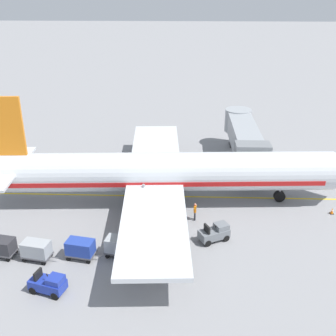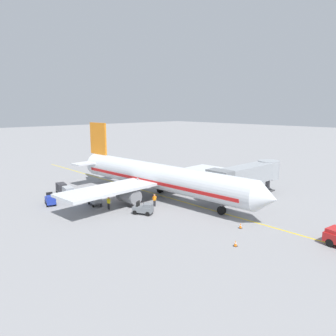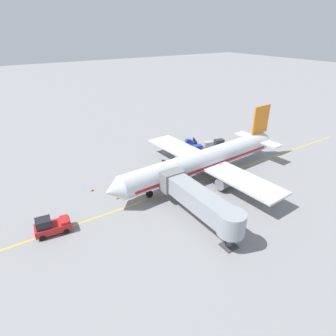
# 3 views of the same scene
# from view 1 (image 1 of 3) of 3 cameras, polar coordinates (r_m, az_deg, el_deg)

# --- Properties ---
(ground_plane) EXTENTS (400.00, 400.00, 0.00)m
(ground_plane) POSITION_cam_1_polar(r_m,az_deg,el_deg) (42.08, 0.39, -3.90)
(ground_plane) COLOR gray
(gate_lead_in_line) EXTENTS (0.24, 80.00, 0.01)m
(gate_lead_in_line) POSITION_cam_1_polar(r_m,az_deg,el_deg) (42.07, 0.39, -3.90)
(gate_lead_in_line) COLOR gold
(gate_lead_in_line) RESTS_ON ground
(parked_airliner) EXTENTS (30.24, 37.33, 10.63)m
(parked_airliner) POSITION_cam_1_polar(r_m,az_deg,el_deg) (39.59, -0.76, -0.64)
(parked_airliner) COLOR silver
(parked_airliner) RESTS_ON ground
(jet_bridge) EXTENTS (15.10, 3.50, 4.98)m
(jet_bridge) POSITION_cam_1_polar(r_m,az_deg,el_deg) (49.07, 10.34, 4.32)
(jet_bridge) COLOR #93999E
(jet_bridge) RESTS_ON ground
(baggage_tug_lead) EXTENTS (2.20, 2.77, 1.62)m
(baggage_tug_lead) POSITION_cam_1_polar(r_m,az_deg,el_deg) (35.26, 6.44, -8.79)
(baggage_tug_lead) COLOR slate
(baggage_tug_lead) RESTS_ON ground
(baggage_tug_trailing) EXTENTS (1.89, 2.74, 1.62)m
(baggage_tug_trailing) POSITION_cam_1_polar(r_m,az_deg,el_deg) (31.02, -16.02, -14.97)
(baggage_tug_trailing) COLOR #1E339E
(baggage_tug_trailing) RESTS_ON ground
(baggage_cart_front) EXTENTS (1.69, 2.98, 1.58)m
(baggage_cart_front) POSITION_cam_1_polar(r_m,az_deg,el_deg) (33.34, -6.66, -10.47)
(baggage_cart_front) COLOR #4C4C51
(baggage_cart_front) RESTS_ON ground
(baggage_cart_second_in_train) EXTENTS (1.69, 2.98, 1.58)m
(baggage_cart_second_in_train) POSITION_cam_1_polar(r_m,az_deg,el_deg) (33.55, -11.91, -10.65)
(baggage_cart_second_in_train) COLOR #4C4C51
(baggage_cart_second_in_train) RESTS_ON ground
(baggage_cart_third_in_train) EXTENTS (1.69, 2.98, 1.58)m
(baggage_cart_third_in_train) POSITION_cam_1_polar(r_m,az_deg,el_deg) (34.25, -17.59, -10.55)
(baggage_cart_third_in_train) COLOR #4C4C51
(baggage_cart_third_in_train) RESTS_ON ground
(baggage_cart_tail_end) EXTENTS (1.69, 2.98, 1.58)m
(baggage_cart_tail_end) POSITION_cam_1_polar(r_m,az_deg,el_deg) (35.55, -21.90, -9.87)
(baggage_cart_tail_end) COLOR #4C4C51
(baggage_cart_tail_end) RESTS_ON ground
(ground_crew_wing_walker) EXTENTS (0.73, 0.27, 1.69)m
(ground_crew_wing_walker) POSITION_cam_1_polar(r_m,az_deg,el_deg) (37.75, 3.71, -5.84)
(ground_crew_wing_walker) COLOR #232328
(ground_crew_wing_walker) RESTS_ON ground
(ground_crew_loader) EXTENTS (0.30, 0.73, 1.69)m
(ground_crew_loader) POSITION_cam_1_polar(r_m,az_deg,el_deg) (33.31, -1.51, -10.33)
(ground_crew_loader) COLOR #232328
(ground_crew_loader) RESTS_ON ground
(safety_cone_nose_right) EXTENTS (0.36, 0.36, 0.59)m
(safety_cone_nose_right) POSITION_cam_1_polar(r_m,az_deg,el_deg) (41.84, 21.53, -5.49)
(safety_cone_nose_right) COLOR black
(safety_cone_nose_right) RESTS_ON ground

